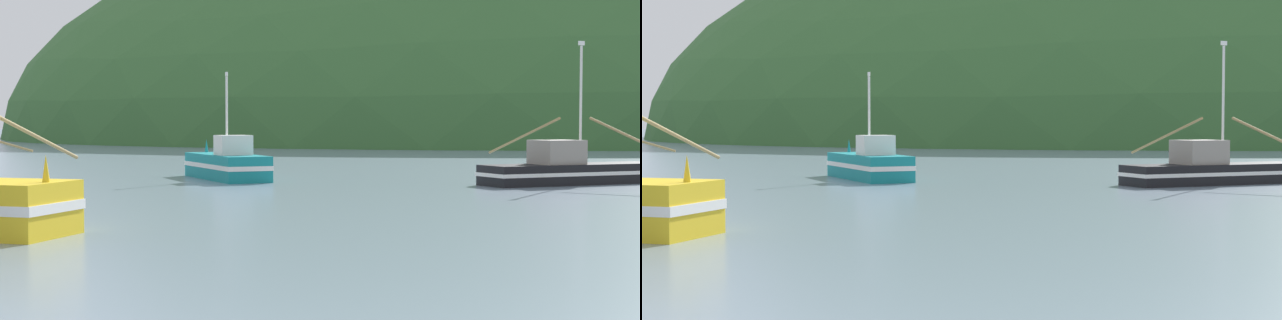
# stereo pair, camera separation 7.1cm
# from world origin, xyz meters

# --- Properties ---
(hill_far_center) EXTENTS (201.61, 161.29, 81.52)m
(hill_far_center) POSITION_xyz_m (80.40, 141.43, 0.00)
(hill_far_center) COLOR #386633
(hill_far_center) RESTS_ON ground
(hill_far_right) EXTENTS (204.17, 163.34, 102.40)m
(hill_far_right) POSITION_xyz_m (104.74, 184.60, 0.00)
(hill_far_right) COLOR #47703D
(hill_far_right) RESTS_ON ground
(hill_mid_right) EXTENTS (185.69, 148.55, 100.28)m
(hill_mid_right) POSITION_xyz_m (109.13, 236.20, 0.00)
(hill_mid_right) COLOR #47703D
(hill_mid_right) RESTS_ON ground
(hill_far_left) EXTENTS (119.76, 95.81, 94.20)m
(hill_far_left) POSITION_xyz_m (48.46, 143.99, 0.00)
(hill_far_left) COLOR #516B38
(hill_far_left) RESTS_ON ground
(fishing_boat_teal) EXTENTS (3.13, 7.69, 5.41)m
(fishing_boat_teal) POSITION_xyz_m (-6.63, 37.50, 0.74)
(fishing_boat_teal) COLOR #147F84
(fishing_boat_teal) RESTS_ON ground
(fishing_boat_black) EXTENTS (9.67, 13.90, 6.68)m
(fishing_boat_black) POSITION_xyz_m (8.06, 29.20, 0.66)
(fishing_boat_black) COLOR black
(fishing_boat_black) RESTS_ON ground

